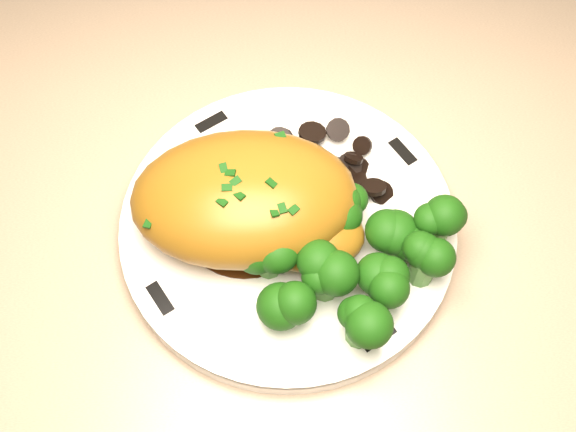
{
  "coord_description": "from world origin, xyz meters",
  "views": [
    {
      "loc": [
        0.11,
        1.4,
        1.52
      ],
      "look_at": [
        0.1,
        1.69,
        0.97
      ],
      "focal_mm": 45.0,
      "sensor_mm": 36.0,
      "label": 1
    }
  ],
  "objects_px": {
    "counter": "(314,394)",
    "chicken_breast": "(252,202)",
    "broccoli_florets": "(354,258)",
    "plate": "(288,227)"
  },
  "relations": [
    {
      "from": "counter",
      "to": "broccoli_florets",
      "type": "xyz_separation_m",
      "value": [
        0.02,
        -0.03,
        0.52
      ]
    },
    {
      "from": "counter",
      "to": "plate",
      "type": "xyz_separation_m",
      "value": [
        -0.04,
        0.02,
        0.48
      ]
    },
    {
      "from": "counter",
      "to": "broccoli_florets",
      "type": "height_order",
      "value": "counter"
    },
    {
      "from": "counter",
      "to": "chicken_breast",
      "type": "xyz_separation_m",
      "value": [
        -0.07,
        0.02,
        0.52
      ]
    },
    {
      "from": "plate",
      "to": "chicken_breast",
      "type": "xyz_separation_m",
      "value": [
        -0.03,
        -0.0,
        0.05
      ]
    },
    {
      "from": "plate",
      "to": "chicken_breast",
      "type": "distance_m",
      "value": 0.05
    },
    {
      "from": "counter",
      "to": "chicken_breast",
      "type": "height_order",
      "value": "counter"
    },
    {
      "from": "counter",
      "to": "chicken_breast",
      "type": "distance_m",
      "value": 0.53
    },
    {
      "from": "chicken_breast",
      "to": "plate",
      "type": "bearing_deg",
      "value": -0.79
    },
    {
      "from": "plate",
      "to": "broccoli_florets",
      "type": "bearing_deg",
      "value": -42.18
    }
  ]
}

